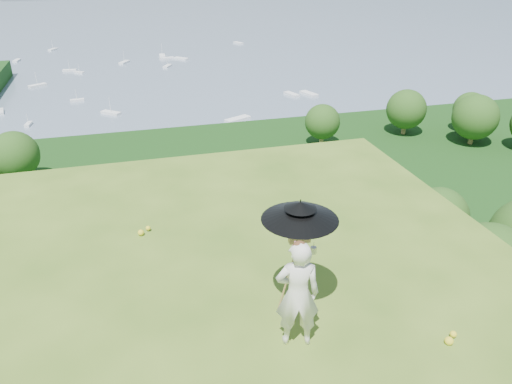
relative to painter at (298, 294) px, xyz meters
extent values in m
plane|color=#42661D|center=(-2.11, 0.66, -0.85)|extent=(14.00, 14.00, 0.00)
cube|color=black|center=(-2.11, 35.66, -29.85)|extent=(140.00, 56.00, 22.00)
cube|color=#676052|center=(-2.11, 75.66, -36.85)|extent=(170.00, 28.00, 8.00)
plane|color=slate|center=(-2.11, 240.66, -34.85)|extent=(700.00, 700.00, 0.00)
imported|color=beige|center=(0.00, 0.00, 0.00)|extent=(0.70, 0.54, 1.71)
camera|label=1|loc=(-2.04, -5.25, 4.35)|focal=35.00mm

